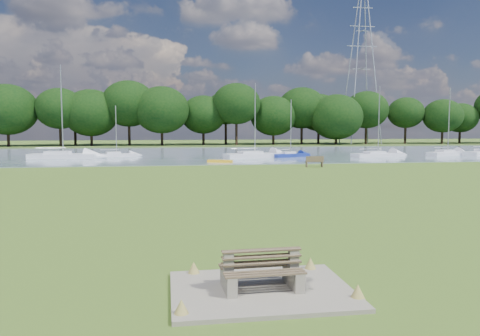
{
  "coord_description": "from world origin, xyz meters",
  "views": [
    {
      "loc": [
        -2.15,
        -24.45,
        3.88
      ],
      "look_at": [
        1.38,
        -2.0,
        1.86
      ],
      "focal_mm": 35.0,
      "sensor_mm": 36.0,
      "label": 1
    }
  ],
  "objects": [
    {
      "name": "sailboat_7",
      "position": [
        -14.47,
        33.81,
        0.59
      ],
      "size": [
        8.12,
        3.13,
        11.08
      ],
      "rotation": [
        0.0,
        0.0,
        -0.12
      ],
      "color": "silver",
      "rests_on": "river"
    },
    {
      "name": "sailboat_6",
      "position": [
        34.37,
        32.01,
        0.52
      ],
      "size": [
        6.58,
        3.8,
        8.83
      ],
      "rotation": [
        0.0,
        0.0,
        0.34
      ],
      "color": "silver",
      "rests_on": "river"
    },
    {
      "name": "bench_pair",
      "position": [
        0.0,
        -14.0,
        0.51
      ],
      "size": [
        1.91,
        1.17,
        1.01
      ],
      "rotation": [
        0.0,
        0.0,
        0.03
      ],
      "color": "gray",
      "rests_on": "concrete_pad"
    },
    {
      "name": "riverbank_bench",
      "position": [
        11.76,
        18.33,
        0.53
      ],
      "size": [
        1.77,
        0.68,
        1.06
      ],
      "rotation": [
        0.0,
        0.0,
        -0.09
      ],
      "color": "brown",
      "rests_on": "ground"
    },
    {
      "name": "sailboat_3",
      "position": [
        8.45,
        31.83,
        0.53
      ],
      "size": [
        8.03,
        4.27,
        9.08
      ],
      "rotation": [
        0.0,
        0.0,
        0.29
      ],
      "color": "silver",
      "rests_on": "river"
    },
    {
      "name": "ground",
      "position": [
        0.0,
        0.0,
        0.0
      ],
      "size": [
        220.0,
        220.0,
        0.0
      ],
      "primitive_type": "plane",
      "color": "olive"
    },
    {
      "name": "sailboat_0",
      "position": [
        -8.43,
        35.7,
        0.45
      ],
      "size": [
        5.09,
        2.63,
        6.39
      ],
      "rotation": [
        0.0,
        0.0,
        0.27
      ],
      "color": "silver",
      "rests_on": "river"
    },
    {
      "name": "concrete_pad",
      "position": [
        0.0,
        -14.0,
        0.05
      ],
      "size": [
        4.2,
        3.2,
        0.1
      ],
      "primitive_type": "cube",
      "color": "gray",
      "rests_on": "ground"
    },
    {
      "name": "river",
      "position": [
        0.0,
        42.0,
        0.0
      ],
      "size": [
        220.0,
        40.0,
        0.1
      ],
      "primitive_type": "cube",
      "color": "slate",
      "rests_on": "ground"
    },
    {
      "name": "sailboat_2",
      "position": [
        13.15,
        32.36,
        0.47
      ],
      "size": [
        5.16,
        3.26,
        7.16
      ],
      "rotation": [
        0.0,
        0.0,
        0.4
      ],
      "color": "navy",
      "rests_on": "river"
    },
    {
      "name": "kayak",
      "position": [
        3.45,
        24.91,
        0.18
      ],
      "size": [
        2.76,
        1.42,
        0.27
      ],
      "primitive_type": "cube",
      "rotation": [
        0.0,
        0.0,
        -0.31
      ],
      "color": "yellow",
      "rests_on": "river"
    },
    {
      "name": "tree_line",
      "position": [
        6.06,
        68.0,
        7.09
      ],
      "size": [
        153.81,
        9.91,
        11.99
      ],
      "color": "black",
      "rests_on": "far_bank"
    },
    {
      "name": "pylon",
      "position": [
        38.52,
        70.0,
        20.58
      ],
      "size": [
        6.63,
        4.64,
        33.29
      ],
      "color": "#979DA8",
      "rests_on": "far_bank"
    },
    {
      "name": "far_bank",
      "position": [
        0.0,
        72.0,
        0.0
      ],
      "size": [
        220.0,
        20.0,
        0.4
      ],
      "primitive_type": "cube",
      "color": "#4C6626",
      "rests_on": "ground"
    },
    {
      "name": "sailboat_8",
      "position": [
        24.09,
        30.93,
        0.48
      ],
      "size": [
        7.18,
        3.39,
        8.83
      ],
      "rotation": [
        0.0,
        0.0,
        0.22
      ],
      "color": "silver",
      "rests_on": "river"
    }
  ]
}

